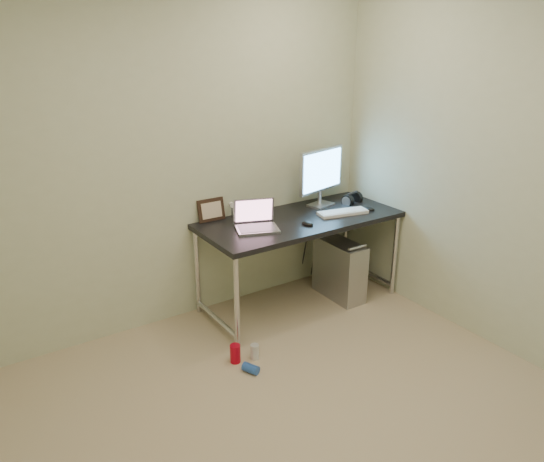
{
  "coord_description": "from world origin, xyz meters",
  "views": [
    {
      "loc": [
        -1.44,
        -1.8,
        2.12
      ],
      "look_at": [
        0.44,
        1.04,
        0.85
      ],
      "focal_mm": 35.0,
      "sensor_mm": 36.0,
      "label": 1
    }
  ],
  "objects": [
    {
      "name": "wall_back",
      "position": [
        0.0,
        1.75,
        1.25
      ],
      "size": [
        3.5,
        0.02,
        2.5
      ],
      "primitive_type": "cube",
      "color": "beige",
      "rests_on": "ground"
    },
    {
      "name": "floor",
      "position": [
        0.0,
        0.0,
        0.0
      ],
      "size": [
        3.5,
        3.5,
        0.0
      ],
      "primitive_type": "plane",
      "color": "tan",
      "rests_on": "ground"
    },
    {
      "name": "mouse_left",
      "position": [
        0.88,
        1.23,
        0.77
      ],
      "size": [
        0.09,
        0.12,
        0.03
      ],
      "primitive_type": "ellipsoid",
      "rotation": [
        0.0,
        0.0,
        0.25
      ],
      "color": "black",
      "rests_on": "desk"
    },
    {
      "name": "keyboard",
      "position": [
        1.28,
        1.28,
        0.76
      ],
      "size": [
        0.43,
        0.21,
        0.02
      ],
      "primitive_type": "cube",
      "rotation": [
        0.0,
        0.0,
        -0.2
      ],
      "color": "white",
      "rests_on": "desk"
    },
    {
      "name": "monitor",
      "position": [
        1.27,
        1.57,
        1.03
      ],
      "size": [
        0.51,
        0.19,
        0.49
      ],
      "rotation": [
        0.0,
        0.0,
        0.23
      ],
      "color": "#BBBCC3",
      "rests_on": "desk"
    },
    {
      "name": "can_red",
      "position": [
        0.06,
        0.93,
        0.07
      ],
      "size": [
        0.09,
        0.09,
        0.13
      ],
      "primitive_type": "cylinder",
      "rotation": [
        0.0,
        0.0,
        -0.41
      ],
      "color": "#BA071C",
      "rests_on": "ground"
    },
    {
      "name": "cable_a",
      "position": [
        1.24,
        1.7,
        0.4
      ],
      "size": [
        0.01,
        0.16,
        0.69
      ],
      "primitive_type": "cylinder",
      "rotation": [
        0.21,
        0.0,
        0.0
      ],
      "color": "black",
      "rests_on": "ground"
    },
    {
      "name": "picture_frame",
      "position": [
        0.32,
        1.73,
        0.84
      ],
      "size": [
        0.22,
        0.07,
        0.18
      ],
      "primitive_type": "cube",
      "rotation": [
        -0.21,
        0.0,
        -0.02
      ],
      "color": "black",
      "rests_on": "desk"
    },
    {
      "name": "laptop",
      "position": [
        0.52,
        1.39,
        0.8
      ],
      "size": [
        0.38,
        0.34,
        0.21
      ],
      "rotation": [
        0.0,
        0.0,
        -0.35
      ],
      "color": "#BBBCC3",
      "rests_on": "desk"
    },
    {
      "name": "cable_b",
      "position": [
        1.33,
        1.68,
        0.38
      ],
      "size": [
        0.02,
        0.11,
        0.71
      ],
      "primitive_type": "cylinder",
      "rotation": [
        0.14,
        0.0,
        0.09
      ],
      "color": "black",
      "rests_on": "ground"
    },
    {
      "name": "can_white",
      "position": [
        0.19,
        0.89,
        0.05
      ],
      "size": [
        0.07,
        0.07,
        0.11
      ],
      "primitive_type": "cylinder",
      "rotation": [
        0.0,
        0.0,
        -0.19
      ],
      "color": "silver",
      "rests_on": "ground"
    },
    {
      "name": "mouse_right",
      "position": [
        1.54,
        1.24,
        0.77
      ],
      "size": [
        0.07,
        0.1,
        0.04
      ],
      "primitive_type": "ellipsoid",
      "rotation": [
        0.0,
        0.0,
        -0.02
      ],
      "color": "black",
      "rests_on": "desk"
    },
    {
      "name": "webcam",
      "position": [
        0.49,
        1.7,
        0.84
      ],
      "size": [
        0.04,
        0.03,
        0.13
      ],
      "rotation": [
        0.0,
        0.0,
        -0.06
      ],
      "color": "silver",
      "rests_on": "desk"
    },
    {
      "name": "wall_right",
      "position": [
        1.75,
        0.0,
        1.25
      ],
      "size": [
        0.02,
        3.5,
        2.5
      ],
      "primitive_type": "cube",
      "color": "beige",
      "rests_on": "ground"
    },
    {
      "name": "desk",
      "position": [
        0.94,
        1.39,
        0.67
      ],
      "size": [
        1.62,
        0.71,
        0.75
      ],
      "color": "black",
      "rests_on": "ground"
    },
    {
      "name": "headphones",
      "position": [
        1.55,
        1.47,
        0.78
      ],
      "size": [
        0.19,
        0.11,
        0.12
      ],
      "rotation": [
        0.0,
        0.0,
        0.23
      ],
      "color": "black",
      "rests_on": "desk"
    },
    {
      "name": "can_blue",
      "position": [
        0.09,
        0.77,
        0.03
      ],
      "size": [
        0.1,
        0.13,
        0.06
      ],
      "primitive_type": "cylinder",
      "rotation": [
        1.57,
        0.0,
        0.42
      ],
      "color": "blue",
      "rests_on": "ground"
    },
    {
      "name": "tower_computer",
      "position": [
        1.29,
        1.3,
        0.25
      ],
      "size": [
        0.21,
        0.48,
        0.53
      ],
      "rotation": [
        0.0,
        0.0,
        -0.01
      ],
      "color": "#A5A5AA",
      "rests_on": "ground"
    }
  ]
}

